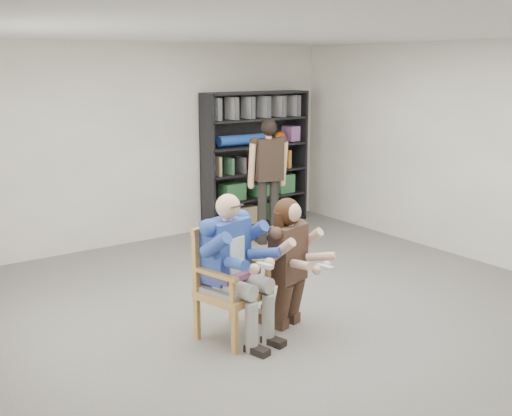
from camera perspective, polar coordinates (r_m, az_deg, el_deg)
room_shell at (r=5.76m, az=5.09°, el=2.53°), size 6.00×7.00×2.80m
floor at (r=6.18m, az=4.82°, el=-10.33°), size 6.00×7.00×0.01m
armchair at (r=5.54m, az=-2.19°, el=-7.21°), size 0.75×0.73×1.06m
seated_man at (r=5.49m, az=-2.21°, el=-5.65°), size 0.79×0.95×1.38m
kneeling_woman at (r=5.74m, az=3.33°, el=-5.42°), size 0.73×0.96×1.26m
bookshelf at (r=9.40m, az=-0.03°, el=4.62°), size 1.80×0.38×2.10m
standing_man at (r=8.41m, az=1.18°, el=2.42°), size 0.60×0.42×1.77m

